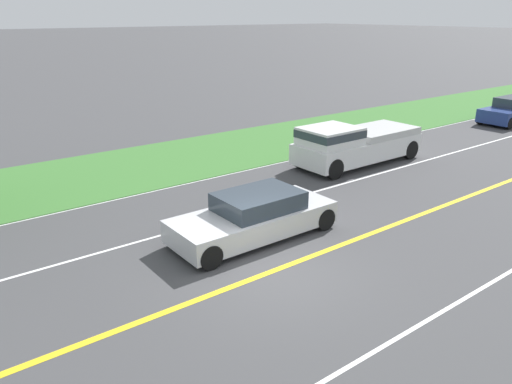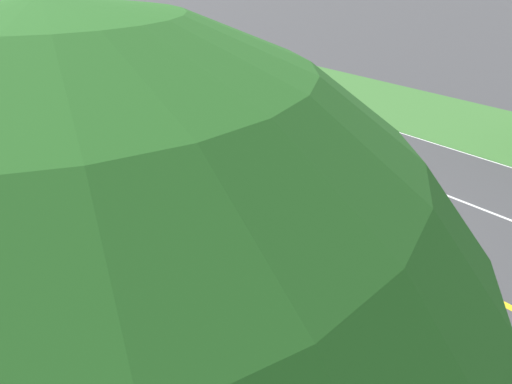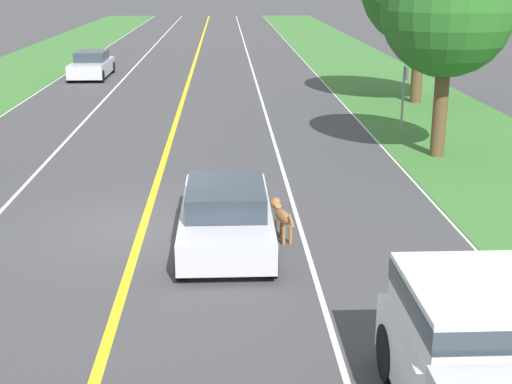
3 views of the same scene
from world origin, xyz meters
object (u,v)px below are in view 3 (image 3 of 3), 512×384
street_sign (404,91)px  dog (281,215)px  roadside_tree_right_near (448,11)px  oncoming_car (92,65)px  ego_car (226,213)px

street_sign → dog: bearing=-116.5°
roadside_tree_right_near → street_sign: (-0.31, 3.24, -2.86)m
roadside_tree_right_near → street_sign: bearing=95.5°
oncoming_car → street_sign: (13.31, -14.64, 0.85)m
dog → oncoming_car: size_ratio=0.26×
oncoming_car → roadside_tree_right_near: (13.62, -17.89, 3.71)m
oncoming_car → dog: bearing=108.5°
street_sign → roadside_tree_right_near: bearing=-84.5°
ego_car → dog: size_ratio=4.05×
oncoming_car → street_sign: street_sign is taller
street_sign → oncoming_car: bearing=132.3°
street_sign → ego_car: bearing=-121.4°
ego_car → oncoming_car: (-7.11, 24.79, 0.05)m
oncoming_car → street_sign: size_ratio=1.93×
oncoming_car → roadside_tree_right_near: bearing=127.3°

